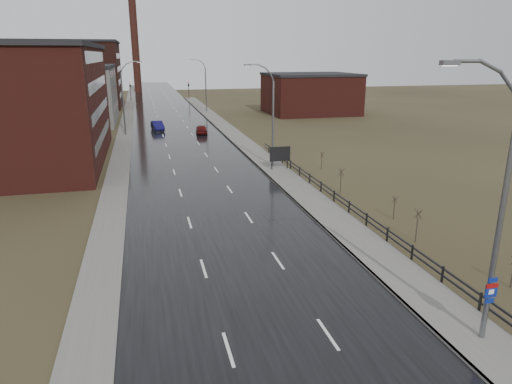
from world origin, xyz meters
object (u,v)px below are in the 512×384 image
streetlight_main (495,213)px  car_far (202,130)px  billboard (280,155)px  car_near (158,126)px

streetlight_main → car_far: size_ratio=2.79×
streetlight_main → car_far: (-4.62, 58.34, -5.32)m
billboard → car_far: (-5.25, 26.15, -1.04)m
car_near → car_far: size_ratio=1.09×
streetlight_main → billboard: 32.48m
billboard → streetlight_main: bearing=-91.1°
streetlight_main → car_near: 64.77m
car_near → car_far: (6.74, -5.21, -0.04)m
streetlight_main → car_near: (-11.36, 63.55, -5.28)m
streetlight_main → car_near: bearing=100.1°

